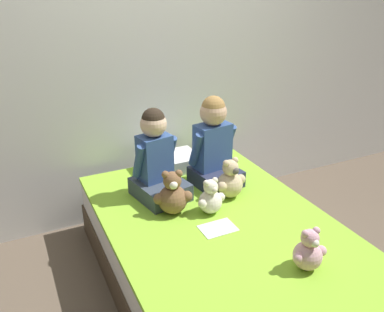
{
  "coord_description": "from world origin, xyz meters",
  "views": [
    {
      "loc": [
        -1.05,
        -1.8,
        1.83
      ],
      "look_at": [
        0.0,
        0.4,
        0.75
      ],
      "focal_mm": 38.0,
      "sensor_mm": 36.0,
      "label": 1
    }
  ],
  "objects": [
    {
      "name": "teddy_bear_between_children",
      "position": [
        -0.0,
        0.13,
        0.57
      ],
      "size": [
        0.19,
        0.15,
        0.23
      ],
      "rotation": [
        0.0,
        0.0,
        0.16
      ],
      "color": "silver",
      "rests_on": "bed"
    },
    {
      "name": "wall_behind_bed",
      "position": [
        0.0,
        1.11,
        1.25
      ],
      "size": [
        8.0,
        0.06,
        2.5
      ],
      "color": "silver",
      "rests_on": "ground_plane"
    },
    {
      "name": "ground_plane",
      "position": [
        0.0,
        0.0,
        0.0
      ],
      "size": [
        14.0,
        14.0,
        0.0
      ],
      "primitive_type": "plane",
      "color": "brown"
    },
    {
      "name": "teddy_bear_at_foot_of_bed",
      "position": [
        0.19,
        -0.55,
        0.57
      ],
      "size": [
        0.2,
        0.15,
        0.24
      ],
      "rotation": [
        0.0,
        0.0,
        -0.03
      ],
      "color": "#DBA3B2",
      "rests_on": "bed"
    },
    {
      "name": "teddy_bear_held_by_right_child",
      "position": [
        0.21,
        0.25,
        0.58
      ],
      "size": [
        0.23,
        0.18,
        0.28
      ],
      "rotation": [
        0.0,
        0.0,
        0.22
      ],
      "color": "#D1B78E",
      "rests_on": "bed"
    },
    {
      "name": "bed",
      "position": [
        0.0,
        0.0,
        0.23
      ],
      "size": [
        1.32,
        1.96,
        0.47
      ],
      "color": "#473828",
      "rests_on": "ground_plane"
    },
    {
      "name": "child_on_left",
      "position": [
        -0.22,
        0.48,
        0.72
      ],
      "size": [
        0.36,
        0.4,
        0.61
      ],
      "rotation": [
        0.0,
        0.0,
        0.19
      ],
      "color": "#384251",
      "rests_on": "bed"
    },
    {
      "name": "child_on_right",
      "position": [
        0.21,
        0.48,
        0.76
      ],
      "size": [
        0.35,
        0.35,
        0.64
      ],
      "rotation": [
        0.0,
        0.0,
        0.15
      ],
      "color": "#282D47",
      "rests_on": "bed"
    },
    {
      "name": "sign_card",
      "position": [
        -0.04,
        -0.05,
        0.47
      ],
      "size": [
        0.21,
        0.15,
        0.0
      ],
      "color": "white",
      "rests_on": "bed"
    },
    {
      "name": "teddy_bear_held_by_left_child",
      "position": [
        -0.21,
        0.23,
        0.59
      ],
      "size": [
        0.24,
        0.18,
        0.29
      ],
      "rotation": [
        0.0,
        0.0,
        -0.26
      ],
      "color": "brown",
      "rests_on": "bed"
    },
    {
      "name": "pillow_at_headboard",
      "position": [
        0.0,
        0.81,
        0.52
      ],
      "size": [
        0.45,
        0.28,
        0.11
      ],
      "color": "white",
      "rests_on": "bed"
    }
  ]
}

